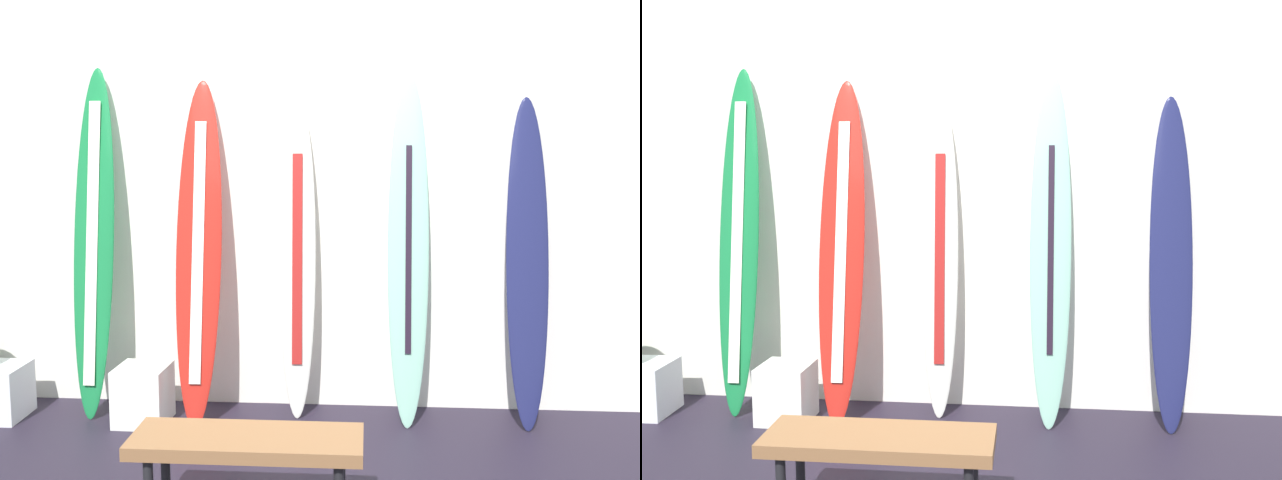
{
  "view_description": "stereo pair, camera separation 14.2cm",
  "coord_description": "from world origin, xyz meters",
  "views": [
    {
      "loc": [
        0.45,
        -3.33,
        1.69
      ],
      "look_at": [
        0.15,
        0.95,
        1.17
      ],
      "focal_mm": 38.47,
      "sensor_mm": 36.0,
      "label": 1
    },
    {
      "loc": [
        0.59,
        -3.32,
        1.69
      ],
      "look_at": [
        0.15,
        0.95,
        1.17
      ],
      "focal_mm": 38.47,
      "sensor_mm": 36.0,
      "label": 2
    }
  ],
  "objects": [
    {
      "name": "display_block_center",
      "position": [
        -0.97,
        0.81,
        0.18
      ],
      "size": [
        0.33,
        0.33,
        0.37
      ],
      "color": "white",
      "rests_on": "ground"
    },
    {
      "name": "surfboard_emerald",
      "position": [
        -1.32,
        0.97,
        1.12
      ],
      "size": [
        0.28,
        0.39,
        2.27
      ],
      "color": "#197C3F",
      "rests_on": "ground"
    },
    {
      "name": "surfboard_ivory",
      "position": [
        0.0,
        1.04,
        1.02
      ],
      "size": [
        0.24,
        0.28,
        2.07
      ],
      "color": "silver",
      "rests_on": "ground"
    },
    {
      "name": "bench",
      "position": [
        -0.08,
        -0.44,
        0.4
      ],
      "size": [
        1.03,
        0.36,
        0.46
      ],
      "color": "#8B5F3A",
      "rests_on": "ground"
    },
    {
      "name": "surfboard_crimson",
      "position": [
        -0.62,
        0.93,
        1.1
      ],
      "size": [
        0.3,
        0.5,
        2.19
      ],
      "color": "red",
      "rests_on": "ground"
    },
    {
      "name": "wall_back",
      "position": [
        0.0,
        1.3,
        1.4
      ],
      "size": [
        7.2,
        0.2,
        2.8
      ],
      "primitive_type": "cube",
      "color": "white",
      "rests_on": "ground"
    },
    {
      "name": "surfboard_seafoam",
      "position": [
        0.71,
        0.98,
        1.11
      ],
      "size": [
        0.26,
        0.38,
        2.23
      ],
      "color": "#8DC6AF",
      "rests_on": "ground"
    },
    {
      "name": "surfboard_navy",
      "position": [
        1.45,
        0.99,
        1.02
      ],
      "size": [
        0.27,
        0.41,
        2.07
      ],
      "color": "#1E2250",
      "rests_on": "ground"
    }
  ]
}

